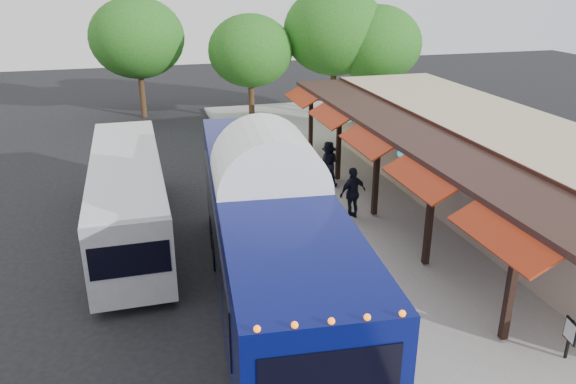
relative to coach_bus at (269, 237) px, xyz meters
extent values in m
plane|color=black|center=(1.45, 0.94, -2.23)|extent=(90.00, 90.00, 0.00)
cube|color=#9E9B93|center=(6.45, 4.94, -2.16)|extent=(10.00, 40.00, 0.15)
cube|color=gray|center=(1.50, 4.94, -2.16)|extent=(0.20, 40.00, 0.16)
cube|color=tan|center=(9.95, 4.94, -0.43)|extent=(5.00, 20.00, 3.60)
cube|color=black|center=(7.43, 4.94, 1.07)|extent=(0.06, 20.00, 0.60)
cube|color=#331E19|center=(6.35, 4.94, 1.17)|extent=(2.60, 20.00, 0.18)
cube|color=black|center=(5.23, -3.06, -0.43)|extent=(0.18, 0.18, 3.16)
cube|color=#99260D|center=(4.80, -3.06, 0.92)|extent=(1.00, 3.20, 0.57)
cube|color=black|center=(5.23, 0.94, -0.43)|extent=(0.18, 0.18, 3.16)
cube|color=#99260D|center=(4.80, 0.94, 0.92)|extent=(1.00, 3.20, 0.57)
cube|color=black|center=(5.23, 4.94, -0.43)|extent=(0.18, 0.18, 3.16)
cube|color=#99260D|center=(4.80, 4.94, 0.92)|extent=(1.00, 3.20, 0.57)
cube|color=black|center=(5.23, 8.94, -0.43)|extent=(0.18, 0.18, 3.16)
cube|color=#99260D|center=(4.80, 8.94, 0.92)|extent=(1.00, 3.20, 0.57)
cube|color=black|center=(5.23, 12.94, -0.43)|extent=(0.18, 0.18, 3.16)
cube|color=#99260D|center=(4.80, 12.94, 0.92)|extent=(1.00, 3.20, 0.57)
sphere|color=#187387|center=(5.65, -1.06, 0.65)|extent=(0.26, 0.26, 0.26)
sphere|color=#187387|center=(5.65, 3.94, 0.65)|extent=(0.26, 0.26, 0.26)
sphere|color=#187387|center=(5.65, 8.94, 0.65)|extent=(0.26, 0.26, 0.26)
cube|color=#070D54|center=(0.00, 0.01, -0.05)|extent=(3.86, 13.11, 3.39)
cube|color=#070D54|center=(0.00, 0.01, -1.91)|extent=(3.80, 12.97, 0.38)
ellipsoid|color=white|center=(0.00, 0.01, 1.62)|extent=(3.84, 12.85, 0.60)
cube|color=black|center=(0.00, -6.45, 0.51)|extent=(2.24, 0.23, 1.40)
cylinder|color=black|center=(-1.24, 4.15, -1.67)|extent=(0.42, 1.14, 1.12)
cylinder|color=black|center=(1.24, 4.15, -1.67)|extent=(0.42, 1.14, 1.12)
cube|color=gray|center=(-3.60, 5.90, -0.69)|extent=(2.36, 10.63, 2.45)
cube|color=black|center=(-4.76, 5.90, -0.48)|extent=(0.07, 9.03, 0.92)
cube|color=black|center=(-2.43, 5.90, -0.48)|extent=(0.07, 9.03, 0.92)
cube|color=silver|center=(-3.60, 5.90, 0.57)|extent=(2.31, 10.42, 0.09)
cylinder|color=black|center=(-4.66, 2.18, -1.79)|extent=(0.26, 0.89, 0.89)
cylinder|color=black|center=(-2.53, 2.18, -1.79)|extent=(0.26, 0.89, 0.89)
cylinder|color=black|center=(-4.66, 9.08, -1.79)|extent=(0.26, 0.89, 0.89)
cylinder|color=black|center=(-2.53, 9.08, -1.79)|extent=(0.26, 0.89, 0.89)
imported|color=black|center=(2.60, 4.46, -1.11)|extent=(0.76, 0.56, 1.94)
imported|color=black|center=(4.56, 8.47, -1.09)|extent=(1.12, 0.97, 1.98)
imported|color=black|center=(4.37, 5.02, -1.10)|extent=(1.24, 0.80, 1.97)
imported|color=black|center=(4.79, 8.95, -1.23)|extent=(1.16, 0.75, 1.70)
cube|color=black|center=(6.25, -4.06, -1.56)|extent=(0.07, 0.07, 1.04)
cube|color=black|center=(6.25, -4.06, -1.32)|extent=(0.12, 0.47, 0.57)
cube|color=white|center=(6.23, -4.06, -1.32)|extent=(0.08, 0.39, 0.47)
cylinder|color=#382314|center=(3.89, 20.93, -0.76)|extent=(0.36, 0.36, 2.95)
ellipsoid|color=#1B5A16|center=(3.89, 20.93, 2.12)|extent=(5.09, 5.09, 4.33)
cylinder|color=#382314|center=(9.14, 20.68, -0.40)|extent=(0.36, 0.36, 3.66)
ellipsoid|color=#1B5A16|center=(9.14, 20.68, 3.17)|extent=(6.32, 6.32, 5.37)
cylinder|color=#382314|center=(11.52, 19.64, -0.65)|extent=(0.36, 0.36, 3.16)
ellipsoid|color=#1B5A16|center=(11.52, 19.64, 2.44)|extent=(5.46, 5.46, 4.64)
cylinder|color=#382314|center=(-2.60, 23.94, -0.55)|extent=(0.36, 0.36, 3.37)
ellipsoid|color=#1B5A16|center=(-2.60, 23.94, 2.75)|extent=(5.83, 5.83, 4.95)
camera|label=1|loc=(-3.01, -12.93, 6.45)|focal=35.00mm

